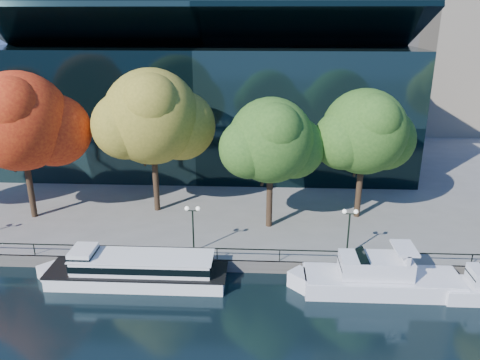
# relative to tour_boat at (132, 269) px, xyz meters

# --- Properties ---
(ground) EXTENTS (160.00, 160.00, 0.00)m
(ground) POSITION_rel_tour_boat_xyz_m (6.30, -1.06, -1.21)
(ground) COLOR black
(ground) RESTS_ON ground
(promenade) EXTENTS (90.00, 67.08, 1.00)m
(promenade) POSITION_rel_tour_boat_xyz_m (6.30, 35.31, -0.71)
(promenade) COLOR slate
(promenade) RESTS_ON ground
(railing) EXTENTS (88.20, 0.08, 0.99)m
(railing) POSITION_rel_tour_boat_xyz_m (6.30, 2.19, 0.73)
(railing) COLOR black
(railing) RESTS_ON promenade
(convention_building) EXTENTS (50.00, 24.57, 21.43)m
(convention_building) POSITION_rel_tour_boat_xyz_m (2.30, 30.72, 7.30)
(convention_building) COLOR black
(convention_building) RESTS_ON ground
(tour_boat) EXTENTS (14.97, 3.34, 2.84)m
(tour_boat) POSITION_rel_tour_boat_xyz_m (0.00, 0.00, 0.00)
(tour_boat) COLOR white
(tour_boat) RESTS_ON ground
(cruiser_near) EXTENTS (12.77, 3.29, 3.70)m
(cruiser_near) POSITION_rel_tour_boat_xyz_m (18.32, -0.22, -0.06)
(cruiser_near) COLOR white
(cruiser_near) RESTS_ON ground
(tree_1) EXTENTS (11.34, 9.30, 13.96)m
(tree_1) POSITION_rel_tour_boat_xyz_m (-12.09, 9.66, 9.02)
(tree_1) COLOR black
(tree_1) RESTS_ON promenade
(tree_2) EXTENTS (11.31, 9.27, 14.03)m
(tree_2) POSITION_rel_tour_boat_xyz_m (-0.48, 11.87, 9.10)
(tree_2) COLOR black
(tree_2) RESTS_ON promenade
(tree_3) EXTENTS (9.40, 7.71, 11.97)m
(tree_3) POSITION_rel_tour_boat_xyz_m (10.67, 8.66, 7.83)
(tree_3) COLOR black
(tree_3) RESTS_ON promenade
(tree_4) EXTENTS (9.83, 8.06, 12.37)m
(tree_4) POSITION_rel_tour_boat_xyz_m (19.26, 11.29, 8.06)
(tree_4) COLOR black
(tree_4) RESTS_ON promenade
(lamp_1) EXTENTS (1.26, 0.36, 4.03)m
(lamp_1) POSITION_rel_tour_boat_xyz_m (4.24, 3.44, 2.77)
(lamp_1) COLOR black
(lamp_1) RESTS_ON promenade
(lamp_2) EXTENTS (1.26, 0.36, 4.03)m
(lamp_2) POSITION_rel_tour_boat_xyz_m (16.84, 3.44, 2.77)
(lamp_2) COLOR black
(lamp_2) RESTS_ON promenade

